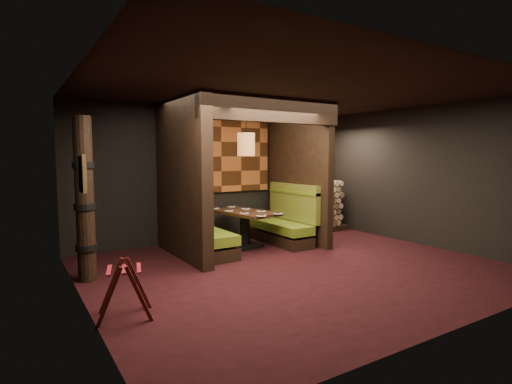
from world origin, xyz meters
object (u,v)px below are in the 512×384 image
at_px(pendant_lamp, 246,144).
at_px(luggage_rack, 125,288).
at_px(totem_column, 85,201).
at_px(firewood_stack, 313,206).
at_px(booth_bench_right, 285,224).
at_px(booth_bench_left, 202,233).
at_px(dining_table, 245,223).

distance_m(pendant_lamp, luggage_rack, 4.07).
relative_size(luggage_rack, totem_column, 0.30).
distance_m(luggage_rack, firewood_stack, 5.96).
bearing_deg(booth_bench_right, totem_column, -172.14).
xyz_separation_m(booth_bench_right, firewood_stack, (1.35, 0.70, 0.21)).
height_order(booth_bench_right, pendant_lamp, pendant_lamp).
bearing_deg(luggage_rack, booth_bench_left, 48.45).
relative_size(booth_bench_left, pendant_lamp, 1.57).
relative_size(dining_table, totem_column, 0.62).
xyz_separation_m(booth_bench_right, dining_table, (-0.92, 0.09, 0.10)).
xyz_separation_m(booth_bench_left, luggage_rack, (-1.95, -2.20, -0.06)).
bearing_deg(firewood_stack, booth_bench_right, -152.65).
relative_size(dining_table, luggage_rack, 2.09).
relative_size(dining_table, pendant_lamp, 1.47).
height_order(pendant_lamp, firewood_stack, pendant_lamp).
distance_m(booth_bench_left, firewood_stack, 3.33).
bearing_deg(booth_bench_left, firewood_stack, 12.17).
height_order(luggage_rack, totem_column, totem_column).
height_order(booth_bench_left, totem_column, totem_column).
bearing_deg(totem_column, luggage_rack, -85.32).
height_order(booth_bench_right, totem_column, totem_column).
distance_m(dining_table, luggage_rack, 3.72).
distance_m(totem_column, firewood_stack, 5.51).
bearing_deg(totem_column, dining_table, 11.74).
distance_m(luggage_rack, totem_column, 1.86).
height_order(booth_bench_right, luggage_rack, booth_bench_right).
relative_size(booth_bench_left, luggage_rack, 2.23).
relative_size(booth_bench_right, pendant_lamp, 1.57).
bearing_deg(firewood_stack, booth_bench_left, -167.83).
bearing_deg(pendant_lamp, luggage_rack, -142.58).
bearing_deg(totem_column, booth_bench_right, 7.86).
height_order(booth_bench_right, dining_table, booth_bench_right).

